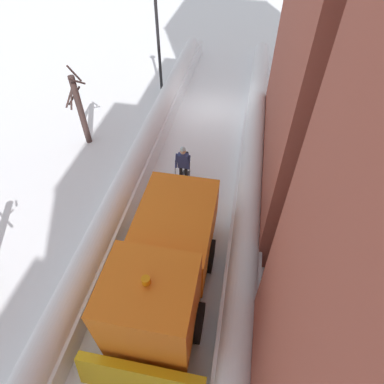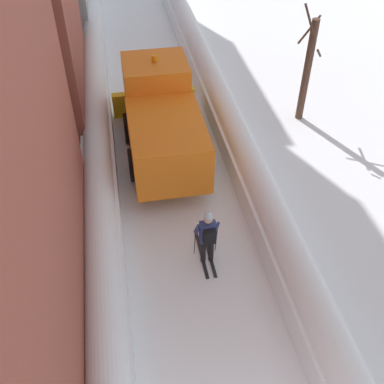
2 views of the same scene
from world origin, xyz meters
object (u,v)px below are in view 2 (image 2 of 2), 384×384
(plow_truck, at_px, (162,119))
(bare_tree_mid, at_px, (307,70))
(skier, at_px, (208,235))
(traffic_light_pole, at_px, (39,277))

(plow_truck, relative_size, bare_tree_mid, 1.36)
(skier, relative_size, traffic_light_pole, 0.43)
(skier, distance_m, traffic_light_pole, 4.76)
(bare_tree_mid, bearing_deg, plow_truck, -165.33)
(plow_truck, bearing_deg, bare_tree_mid, 14.67)
(skier, bearing_deg, bare_tree_mid, 52.08)
(skier, bearing_deg, traffic_light_pole, -149.30)
(traffic_light_pole, xyz_separation_m, bare_tree_mid, (8.81, 8.72, -0.88))
(traffic_light_pole, bearing_deg, plow_truck, 66.15)
(skier, bearing_deg, plow_truck, 96.07)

